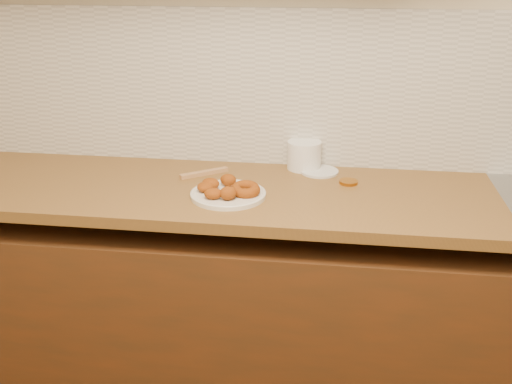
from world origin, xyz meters
TOP-DOWN VIEW (x-y plane):
  - wall_back at (0.00, 2.00)m, footprint 4.00×0.02m
  - base_cabinet at (0.00, 1.69)m, footprint 3.60×0.60m
  - butcher_block at (-0.65, 1.69)m, footprint 2.30×0.62m
  - backsplash at (0.00, 1.99)m, footprint 3.60×0.02m
  - donut_plate at (-0.44, 1.61)m, footprint 0.26×0.26m
  - ring_donut at (-0.38, 1.60)m, footprint 0.14×0.14m
  - fried_dough_chunks at (-0.47, 1.60)m, footprint 0.16×0.19m
  - plastic_tub at (-0.20, 1.94)m, footprint 0.13×0.13m
  - tub_lid at (-0.13, 1.90)m, footprint 0.17×0.17m
  - brass_jar_lid at (-0.02, 1.79)m, footprint 0.08×0.08m
  - wooden_utensil at (-0.57, 1.81)m, footprint 0.17×0.13m

SIDE VIEW (x-z plane):
  - base_cabinet at x=0.00m, z-range 0.00..0.77m
  - butcher_block at x=-0.65m, z-range 0.86..0.90m
  - tub_lid at x=-0.13m, z-range 0.90..0.91m
  - brass_jar_lid at x=-0.02m, z-range 0.90..0.91m
  - donut_plate at x=-0.44m, z-range 0.90..0.91m
  - wooden_utensil at x=-0.57m, z-range 0.90..0.92m
  - ring_donut at x=-0.38m, z-range 0.91..0.96m
  - fried_dough_chunks at x=-0.47m, z-range 0.91..0.96m
  - plastic_tub at x=-0.20m, z-range 0.90..1.01m
  - backsplash at x=0.00m, z-range 0.90..1.50m
  - wall_back at x=0.00m, z-range 0.00..2.70m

